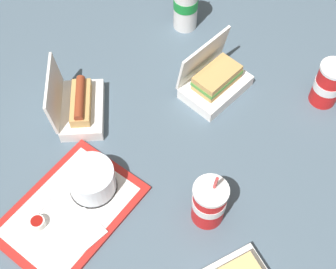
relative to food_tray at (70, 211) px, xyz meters
name	(u,v)px	position (x,y,z in m)	size (l,w,h in m)	color
ground_plane	(166,158)	(0.26, -0.16, -0.01)	(3.20, 3.20, 0.00)	#4C6070
food_tray	(70,211)	(0.00, 0.00, 0.00)	(0.41, 0.33, 0.01)	red
cake_container	(92,180)	(0.09, -0.02, 0.05)	(0.13, 0.13, 0.08)	black
ketchup_cup	(38,223)	(-0.07, 0.05, 0.02)	(0.04, 0.04, 0.02)	white
napkin_stack	(81,231)	(-0.04, -0.06, 0.01)	(0.10, 0.10, 0.00)	white
plastic_fork	(39,210)	(-0.04, 0.07, 0.01)	(0.11, 0.01, 0.01)	white
clamshell_hotdog_corner	(79,106)	(0.29, 0.15, 0.03)	(0.25, 0.23, 0.17)	white
clamshell_sandwich_front	(215,81)	(0.56, -0.18, 0.04)	(0.24, 0.20, 0.18)	white
soda_cup_center	(328,84)	(0.67, -0.50, 0.07)	(0.09, 0.09, 0.21)	red
soda_cup_front	(209,203)	(0.15, -0.33, 0.07)	(0.09, 0.09, 0.21)	red
soda_cup_left	(186,5)	(0.78, 0.02, 0.08)	(0.09, 0.09, 0.24)	white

